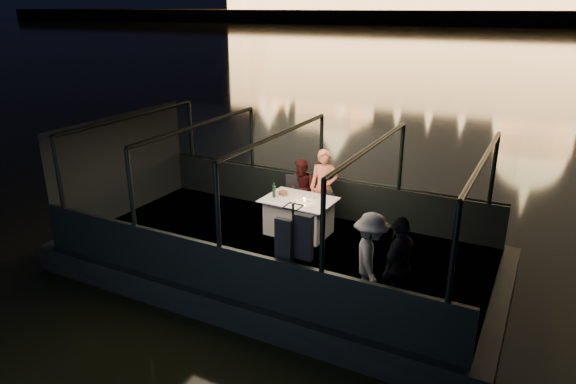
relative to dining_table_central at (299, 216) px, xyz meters
The scene contains 28 objects.
river_water 79.20m from the dining_table_central, 90.03° to the left, with size 500.00×500.00×0.00m, color black.
boat_hull 1.20m from the dining_table_central, 93.05° to the right, with size 8.60×4.40×1.00m, color black.
boat_deck 0.90m from the dining_table_central, 93.05° to the right, with size 8.00×4.00×0.04m, color black.
gunwale_port 1.20m from the dining_table_central, 92.05° to the left, with size 8.00×0.08×0.90m, color black.
gunwale_starboard 2.81m from the dining_table_central, 90.88° to the right, with size 8.00×0.08×0.90m, color black.
cabin_glass_port 1.70m from the dining_table_central, 92.05° to the left, with size 8.00×0.02×1.40m, color #99B2B2, non-canonical shape.
cabin_glass_starboard 3.06m from the dining_table_central, 90.88° to the right, with size 8.00×0.02×1.40m, color #99B2B2, non-canonical shape.
cabin_roof_glass 2.08m from the dining_table_central, 93.05° to the right, with size 8.00×4.00×0.02m, color #99B2B2, non-canonical shape.
end_wall_fore 4.19m from the dining_table_central, 168.74° to the right, with size 0.02×4.00×2.30m, color black, non-canonical shape.
end_wall_aft 4.11m from the dining_table_central, 11.49° to the right, with size 0.02×4.00×2.30m, color black, non-canonical shape.
canopy_ribs 1.11m from the dining_table_central, 93.05° to the right, with size 8.00×4.00×2.30m, color black, non-canonical shape.
embankment 209.20m from the dining_table_central, 90.01° to the left, with size 400.00×140.00×6.00m, color #423D33.
dining_table_central is the anchor object (origin of this frame).
chair_port_left 0.76m from the dining_table_central, 128.36° to the left, with size 0.45×0.45×0.97m, color black.
chair_port_right 0.56m from the dining_table_central, 54.49° to the left, with size 0.38×0.38×0.82m, color black.
coat_stand 2.85m from the dining_table_central, 65.58° to the right, with size 0.49×0.39×1.76m, color black, non-canonical shape.
person_woman_coral 0.84m from the dining_table_central, 71.22° to the left, with size 0.60×0.40×1.68m, color #F67D59.
person_man_maroon 0.95m from the dining_table_central, 111.78° to the left, with size 0.65×0.50×1.35m, color #3B1010.
passenger_stripe 2.91m from the dining_table_central, 40.37° to the right, with size 0.99×0.56×1.53m, color silver.
passenger_dark 3.33m from the dining_table_central, 36.08° to the right, with size 0.95×0.40×1.62m, color black.
wine_bottle 0.75m from the dining_table_central, 167.13° to the right, with size 0.07×0.07×0.32m, color #14381E.
bread_basket 0.60m from the dining_table_central, 168.46° to the left, with size 0.20×0.20×0.08m, color brown.
amber_candle 0.45m from the dining_table_central, 19.51° to the right, with size 0.05×0.05×0.07m, color orange.
plate_near 0.57m from the dining_table_central, 35.05° to the right, with size 0.21×0.21×0.01m, color white.
plate_far 0.63m from the dining_table_central, behind, with size 0.23×0.23×0.01m, color white.
wine_glass_white 0.66m from the dining_table_central, 162.95° to the right, with size 0.07×0.07×0.20m, color silver, non-canonical shape.
wine_glass_red 0.58m from the dining_table_central, 40.51° to the left, with size 0.07×0.07×0.20m, color silver, non-canonical shape.
wine_glass_empty 0.52m from the dining_table_central, 85.64° to the right, with size 0.07×0.07×0.21m, color silver, non-canonical shape.
Camera 1 is at (4.43, -8.11, 5.03)m, focal length 32.00 mm.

